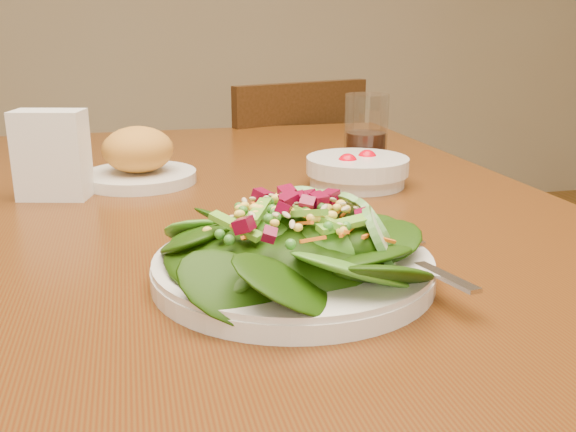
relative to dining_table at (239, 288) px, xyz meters
name	(u,v)px	position (x,y,z in m)	size (l,w,h in m)	color
dining_table	(239,288)	(0.00, 0.00, 0.00)	(0.90, 1.40, 0.75)	#481C07
chair_far	(277,227)	(0.25, 0.85, -0.20)	(0.49, 0.50, 0.85)	#39200F
salad_plate	(303,250)	(0.03, -0.22, 0.13)	(0.27, 0.27, 0.08)	silver
bread_plate	(139,160)	(-0.12, 0.20, 0.14)	(0.17, 0.17, 0.09)	silver
tomato_bowl	(357,171)	(0.20, 0.11, 0.12)	(0.15, 0.15, 0.05)	silver
drinking_glass	(366,138)	(0.25, 0.21, 0.15)	(0.07, 0.07, 0.12)	silver
napkin_holder	(52,152)	(-0.23, 0.14, 0.17)	(0.10, 0.07, 0.12)	white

